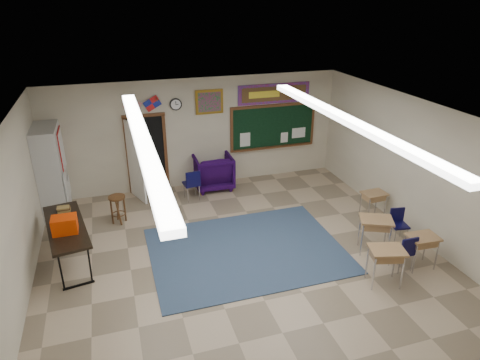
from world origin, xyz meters
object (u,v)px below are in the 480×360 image
object	(u,v)px
student_desk_front_left	(374,233)
folding_table	(69,242)
student_desk_front_right	(373,204)
wooden_stool	(118,209)
wingback_armchair	(213,171)

from	to	relation	value
student_desk_front_left	folding_table	distance (m)	6.23
student_desk_front_right	wooden_stool	bearing A→B (deg)	161.41
student_desk_front_left	folding_table	size ratio (longest dim) A/B	0.37
student_desk_front_right	folding_table	size ratio (longest dim) A/B	0.31
student_desk_front_right	wooden_stool	size ratio (longest dim) A/B	0.98
folding_table	wooden_stool	xyz separation A→B (m)	(1.01, 1.38, -0.11)
student_desk_front_right	student_desk_front_left	bearing A→B (deg)	-125.85
wingback_armchair	wooden_stool	size ratio (longest dim) A/B	1.54
folding_table	wingback_armchair	bearing A→B (deg)	26.57
wingback_armchair	student_desk_front_left	world-z (taller)	wingback_armchair
wingback_armchair	student_desk_front_right	xyz separation A→B (m)	(3.23, -2.88, -0.11)
wingback_armchair	student_desk_front_left	bearing A→B (deg)	121.10
student_desk_front_left	wooden_stool	world-z (taller)	student_desk_front_left
student_desk_front_left	wingback_armchair	bearing A→B (deg)	144.75
folding_table	wooden_stool	distance (m)	1.72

